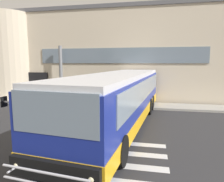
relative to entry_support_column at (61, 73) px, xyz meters
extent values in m
cube|color=#2B2B2D|center=(3.78, -5.40, -2.38)|extent=(80.00, 90.00, 0.02)
cube|color=silver|center=(5.78, -10.50, -2.37)|extent=(4.40, 0.36, 0.01)
cube|color=silver|center=(5.78, -9.60, -2.37)|extent=(4.40, 0.36, 0.01)
cube|color=silver|center=(5.78, -8.70, -2.37)|extent=(4.40, 0.36, 0.01)
cube|color=silver|center=(5.78, -7.80, -2.37)|extent=(4.40, 0.36, 0.01)
cube|color=beige|center=(3.78, 6.60, 1.38)|extent=(19.35, 12.00, 7.50)
cube|color=#56565B|center=(3.78, 6.60, 5.28)|extent=(19.55, 12.20, 0.30)
cylinder|color=beige|center=(-5.40, 1.10, 1.38)|extent=(4.40, 4.40, 7.50)
cube|color=black|center=(-2.40, 0.55, -1.17)|extent=(1.80, 0.16, 2.40)
cube|color=slate|center=(4.78, 0.56, 1.43)|extent=(13.35, 0.10, 1.20)
cube|color=#9E9B93|center=(3.78, -0.60, -2.30)|extent=(23.35, 2.00, 0.15)
cylinder|color=slate|center=(0.00, 0.00, 0.00)|extent=(0.28, 0.28, 4.45)
cube|color=navy|center=(5.77, -5.42, -0.95)|extent=(3.82, 11.98, 2.15)
cube|color=#F2AD19|center=(5.77, -5.42, -1.75)|extent=(3.86, 12.02, 0.55)
cube|color=silver|center=(5.77, -5.42, 0.23)|extent=(3.69, 11.77, 0.20)
cube|color=gray|center=(5.13, -11.22, -0.35)|extent=(2.35, 0.38, 1.05)
cube|color=gray|center=(7.09, -5.27, -0.45)|extent=(1.19, 10.51, 0.95)
cube|color=gray|center=(4.51, -4.98, -0.45)|extent=(1.19, 10.51, 0.95)
cube|color=black|center=(5.13, -11.22, 0.01)|extent=(2.15, 0.33, 0.28)
cube|color=black|center=(5.12, -11.35, -1.74)|extent=(2.46, 0.47, 0.52)
sphere|color=beige|center=(6.13, -11.50, -1.72)|extent=(0.18, 0.18, 0.18)
sphere|color=beige|center=(4.09, -11.28, -1.72)|extent=(0.18, 0.18, 0.18)
cylinder|color=#B7B7BF|center=(3.67, -10.86, -0.20)|extent=(0.40, 0.09, 0.05)
cube|color=black|center=(3.47, -10.84, -0.20)|extent=(0.06, 0.20, 0.28)
cylinder|color=black|center=(6.49, -9.61, -1.87)|extent=(0.41, 1.03, 1.00)
cylinder|color=black|center=(4.15, -9.36, -1.87)|extent=(0.41, 1.03, 1.00)
cylinder|color=black|center=(7.23, -2.88, -1.87)|extent=(0.41, 1.03, 1.00)
cylinder|color=black|center=(4.89, -2.63, -1.87)|extent=(0.41, 1.03, 1.00)
cylinder|color=black|center=(7.37, -1.59, -1.87)|extent=(0.41, 1.03, 1.00)
cylinder|color=black|center=(5.03, -1.34, -1.87)|extent=(0.41, 1.03, 1.00)
cylinder|color=#B7B7BF|center=(5.08, -11.72, -1.57)|extent=(2.24, 0.30, 0.06)
cylinder|color=#B7B7BF|center=(6.07, -11.63, -1.72)|extent=(0.10, 0.50, 0.05)
cylinder|color=#B7B7BF|center=(4.13, -11.41, -1.72)|extent=(0.10, 0.50, 0.05)
cylinder|color=#1E2338|center=(0.88, -0.32, -1.80)|extent=(0.15, 0.15, 0.85)
cylinder|color=#1E2338|center=(0.72, -0.43, -1.80)|extent=(0.15, 0.15, 0.85)
cube|color=#338C4C|center=(0.80, -0.37, -1.08)|extent=(0.44, 0.40, 0.58)
sphere|color=tan|center=(0.80, -0.37, -0.66)|extent=(0.23, 0.23, 0.23)
cylinder|color=#338C4C|center=(1.00, -0.23, -1.13)|extent=(0.09, 0.09, 0.55)
cylinder|color=#338C4C|center=(0.60, -0.52, -1.13)|extent=(0.09, 0.09, 0.55)
cylinder|color=#1E2338|center=(1.79, -0.91, -1.80)|extent=(0.15, 0.15, 0.85)
cylinder|color=#1E2338|center=(1.61, -0.83, -1.80)|extent=(0.15, 0.15, 0.85)
cube|color=#4C4751|center=(1.70, -0.87, -1.08)|extent=(0.44, 0.36, 0.58)
sphere|color=tan|center=(1.70, -0.87, -0.66)|extent=(0.23, 0.23, 0.23)
cylinder|color=#4C4751|center=(1.93, -0.97, -1.13)|extent=(0.09, 0.09, 0.55)
cylinder|color=#4C4751|center=(1.47, -0.77, -1.13)|extent=(0.09, 0.09, 0.55)
cylinder|color=yellow|center=(3.94, -1.80, -1.92)|extent=(0.18, 0.18, 0.90)
camera|label=1|loc=(7.40, -15.55, 0.84)|focal=32.50mm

